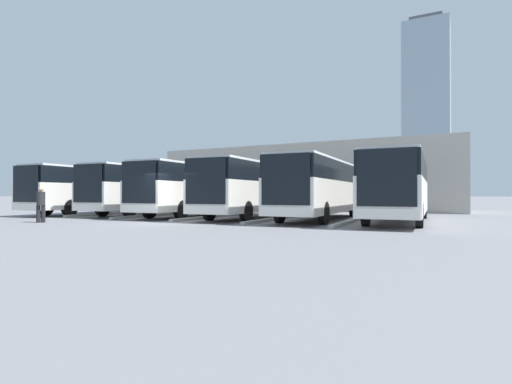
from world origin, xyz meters
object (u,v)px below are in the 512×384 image
(bus_0, at_px, (399,186))
(bus_1, at_px, (321,187))
(bus_3, at_px, (199,188))
(bus_4, at_px, (153,188))
(bus_5, at_px, (100,189))
(bus_2, at_px, (255,187))
(pedestrian, at_px, (41,203))

(bus_0, relative_size, bus_1, 1.00)
(bus_3, bearing_deg, bus_0, 177.03)
(bus_4, bearing_deg, bus_0, 176.12)
(bus_0, bearing_deg, bus_5, -0.95)
(bus_2, distance_m, bus_4, 8.34)
(bus_4, height_order, bus_5, same)
(bus_1, height_order, bus_3, same)
(bus_2, distance_m, bus_5, 12.54)
(bus_4, relative_size, pedestrian, 6.66)
(bus_1, xyz_separation_m, pedestrian, (11.70, 8.86, -0.88))
(bus_3, xyz_separation_m, bus_5, (8.34, 0.81, 0.00))
(bus_3, distance_m, bus_5, 8.38)
(bus_1, distance_m, bus_2, 4.17)
(bus_0, xyz_separation_m, pedestrian, (15.87, 8.88, -0.88))
(bus_1, distance_m, bus_5, 16.71)
(bus_1, xyz_separation_m, bus_3, (8.34, 0.09, 0.00))
(pedestrian, bearing_deg, bus_5, -105.64)
(bus_2, height_order, bus_4, same)
(bus_5, distance_m, pedestrian, 9.43)
(bus_3, bearing_deg, bus_4, -6.59)
(bus_3, height_order, pedestrian, bus_3)
(bus_2, relative_size, bus_3, 1.00)
(bus_2, height_order, bus_3, same)
(bus_2, height_order, pedestrian, bus_2)
(bus_4, xyz_separation_m, bus_5, (4.17, 1.04, 0.00))
(bus_0, distance_m, bus_1, 4.17)
(bus_0, distance_m, bus_4, 16.68)
(bus_2, xyz_separation_m, bus_5, (12.51, 0.91, 0.00))
(bus_2, bearing_deg, bus_3, -2.14)
(bus_1, height_order, bus_5, same)
(bus_1, xyz_separation_m, bus_4, (12.51, -0.14, 0.00))
(bus_3, relative_size, bus_5, 1.00)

